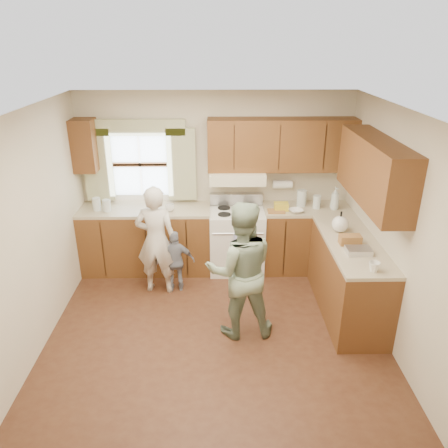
{
  "coord_description": "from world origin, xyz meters",
  "views": [
    {
      "loc": [
        0.02,
        -4.23,
        3.15
      ],
      "look_at": [
        0.1,
        0.4,
        1.15
      ],
      "focal_mm": 35.0,
      "sensor_mm": 36.0,
      "label": 1
    }
  ],
  "objects_px": {
    "woman_left": "(156,240)",
    "child": "(176,261)",
    "stove": "(237,239)",
    "woman_right": "(240,270)"
  },
  "relations": [
    {
      "from": "woman_left",
      "to": "child",
      "type": "height_order",
      "value": "woman_left"
    },
    {
      "from": "stove",
      "to": "woman_left",
      "type": "height_order",
      "value": "woman_left"
    },
    {
      "from": "stove",
      "to": "woman_left",
      "type": "bearing_deg",
      "value": -151.22
    },
    {
      "from": "child",
      "to": "woman_right",
      "type": "bearing_deg",
      "value": 127.3
    },
    {
      "from": "woman_left",
      "to": "child",
      "type": "relative_size",
      "value": 1.72
    },
    {
      "from": "stove",
      "to": "woman_left",
      "type": "distance_m",
      "value": 1.24
    },
    {
      "from": "woman_left",
      "to": "child",
      "type": "bearing_deg",
      "value": -173.62
    },
    {
      "from": "stove",
      "to": "child",
      "type": "relative_size",
      "value": 1.26
    },
    {
      "from": "woman_left",
      "to": "woman_right",
      "type": "relative_size",
      "value": 0.92
    },
    {
      "from": "woman_left",
      "to": "woman_right",
      "type": "height_order",
      "value": "woman_right"
    }
  ]
}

